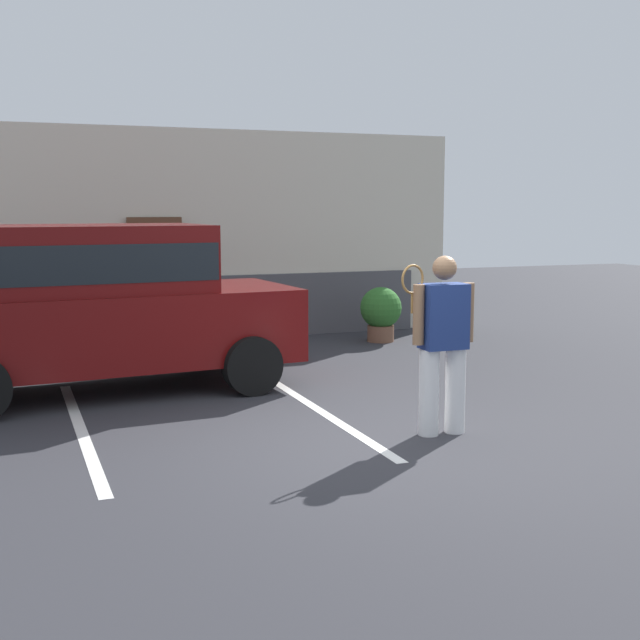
# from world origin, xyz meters

# --- Properties ---
(ground_plane) EXTENTS (40.00, 40.00, 0.00)m
(ground_plane) POSITION_xyz_m (0.00, 0.00, 0.00)
(ground_plane) COLOR #2D2D33
(parking_stripe_0) EXTENTS (0.12, 4.40, 0.01)m
(parking_stripe_0) POSITION_xyz_m (-2.66, 1.50, 0.00)
(parking_stripe_0) COLOR silver
(parking_stripe_0) RESTS_ON ground_plane
(parking_stripe_1) EXTENTS (0.12, 4.40, 0.01)m
(parking_stripe_1) POSITION_xyz_m (-0.09, 1.50, 0.00)
(parking_stripe_1) COLOR silver
(parking_stripe_1) RESTS_ON ground_plane
(house_frontage) EXTENTS (8.96, 0.40, 3.57)m
(house_frontage) POSITION_xyz_m (-0.01, 6.90, 1.68)
(house_frontage) COLOR beige
(house_frontage) RESTS_ON ground_plane
(parked_suv) EXTENTS (4.73, 2.43, 2.05)m
(parked_suv) POSITION_xyz_m (-2.29, 3.24, 1.15)
(parked_suv) COLOR #590C0C
(parked_suv) RESTS_ON ground_plane
(tennis_player_man) EXTENTS (0.80, 0.28, 1.79)m
(tennis_player_man) POSITION_xyz_m (0.71, 0.04, 0.94)
(tennis_player_man) COLOR white
(tennis_player_man) RESTS_ON ground_plane
(potted_plant_by_porch) EXTENTS (0.70, 0.70, 0.93)m
(potted_plant_by_porch) POSITION_xyz_m (2.61, 5.53, 0.51)
(potted_plant_by_porch) COLOR brown
(potted_plant_by_porch) RESTS_ON ground_plane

